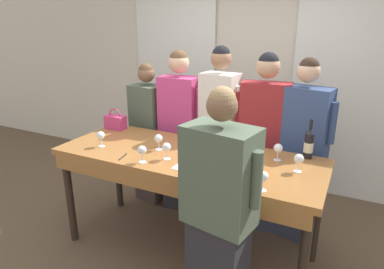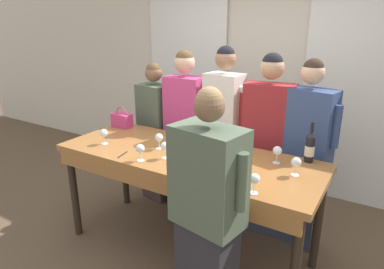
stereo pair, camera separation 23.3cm
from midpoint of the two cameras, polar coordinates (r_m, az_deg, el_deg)
ground_plane at (r=3.43m, az=-2.74°, el=-18.51°), size 18.00×18.00×0.00m
wall_back at (r=4.47m, az=8.67°, el=9.87°), size 12.00×0.06×2.80m
curtain_panel_left at (r=4.87m, az=-4.22°, el=10.08°), size 1.20×0.03×2.69m
curtain_panel_right at (r=4.21m, az=22.85°, el=7.31°), size 1.20×0.03×2.69m
tasting_bar at (r=2.96m, az=-3.23°, el=-5.17°), size 2.30×0.88×0.97m
wine_bottle at (r=2.94m, az=16.77°, el=-1.54°), size 0.08×0.08×0.33m
handbag at (r=3.71m, az=-14.42°, el=2.07°), size 0.22×0.12×0.22m
wine_glass_front_left at (r=3.02m, az=-7.81°, el=-0.77°), size 0.07×0.07×0.14m
wine_glass_front_mid at (r=2.78m, az=-10.71°, el=-2.71°), size 0.07×0.07×0.14m
wine_glass_front_right at (r=2.82m, az=-6.63°, el=-2.21°), size 0.07×0.07×0.14m
wine_glass_center_left at (r=2.82m, az=0.10°, el=-2.04°), size 0.07×0.07×0.14m
wine_glass_center_mid at (r=2.66m, az=15.02°, el=-4.07°), size 0.07×0.07×0.14m
wine_glass_center_right at (r=3.22m, az=-16.99°, el=-0.24°), size 0.07×0.07×0.14m
wine_glass_back_left at (r=2.32m, az=8.94°, el=-7.08°), size 0.07×0.07×0.14m
wine_glass_back_mid at (r=2.84m, az=11.91°, el=-2.37°), size 0.07×0.07×0.14m
napkin at (r=2.69m, az=-4.56°, el=-5.54°), size 0.10×0.10×0.00m
pen at (r=2.96m, az=-13.69°, el=-3.64°), size 0.04×0.14×0.01m
guest_olive_jacket at (r=3.95m, az=-8.90°, el=0.06°), size 0.49×0.31×1.63m
guest_pink_top at (r=3.71m, az=-3.90°, el=0.54°), size 0.51×0.27×1.78m
guest_cream_sweater at (r=3.50m, az=2.63°, el=-0.03°), size 0.47×0.29×1.84m
guest_striped_shirt at (r=3.36m, az=9.80°, el=-1.42°), size 0.57×0.27×1.80m
guest_navy_coat at (r=3.29m, az=15.64°, el=-2.87°), size 0.57×0.31×1.77m
host_pouring at (r=2.27m, az=1.49°, el=-13.69°), size 0.56×0.35×1.71m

